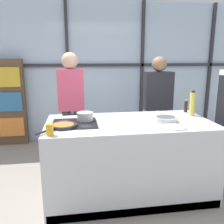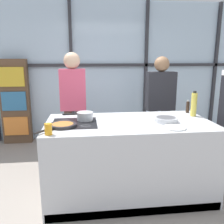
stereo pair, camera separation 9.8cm
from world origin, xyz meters
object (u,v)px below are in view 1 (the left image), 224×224
at_px(spectator_far_left, 71,101).
at_px(spectator_center_left, 158,102).
at_px(frying_pan, 63,126).
at_px(white_plate, 175,127).
at_px(mixing_bowl, 166,119).
at_px(pepper_grinder, 186,106).
at_px(oil_bottle, 192,104).
at_px(saucepan, 85,116).
at_px(juice_glass_near, 50,130).

xyz_separation_m(spectator_far_left, spectator_center_left, (1.40, -0.00, -0.07)).
xyz_separation_m(frying_pan, white_plate, (1.22, -0.20, -0.01)).
relative_size(mixing_bowl, pepper_grinder, 1.53).
bearing_deg(spectator_far_left, pepper_grinder, 159.35).
xyz_separation_m(mixing_bowl, oil_bottle, (0.45, 0.24, 0.13)).
height_order(spectator_center_left, pepper_grinder, spectator_center_left).
bearing_deg(spectator_far_left, saucepan, 101.46).
distance_m(white_plate, juice_glass_near, 1.33).
distance_m(white_plate, mixing_bowl, 0.27).
relative_size(frying_pan, saucepan, 1.25).
relative_size(white_plate, mixing_bowl, 0.90).
height_order(frying_pan, oil_bottle, oil_bottle).
relative_size(spectator_far_left, pepper_grinder, 9.73).
distance_m(spectator_center_left, mixing_bowl, 1.08).
distance_m(frying_pan, white_plate, 1.24).
bearing_deg(spectator_far_left, white_plate, 131.08).
bearing_deg(oil_bottle, saucepan, -177.91).
bearing_deg(white_plate, spectator_center_left, 78.76).
relative_size(spectator_center_left, oil_bottle, 5.16).
bearing_deg(frying_pan, white_plate, -9.25).
relative_size(saucepan, juice_glass_near, 3.22).
xyz_separation_m(spectator_center_left, oil_bottle, (0.19, -0.80, 0.12)).
relative_size(spectator_far_left, mixing_bowl, 6.34).
xyz_separation_m(spectator_center_left, frying_pan, (-1.48, -1.11, -0.01)).
height_order(spectator_center_left, oil_bottle, spectator_center_left).
xyz_separation_m(white_plate, oil_bottle, (0.45, 0.51, 0.15)).
relative_size(white_plate, juice_glass_near, 2.16).
distance_m(frying_pan, juice_glass_near, 0.29).
bearing_deg(frying_pan, saucepan, 45.47).
height_order(frying_pan, mixing_bowl, mixing_bowl).
bearing_deg(juice_glass_near, mixing_bowl, 14.19).
height_order(spectator_far_left, frying_pan, spectator_far_left).
xyz_separation_m(spectator_far_left, oil_bottle, (1.59, -0.80, 0.06)).
relative_size(white_plate, oil_bottle, 0.76).
distance_m(mixing_bowl, oil_bottle, 0.53).
bearing_deg(frying_pan, oil_bottle, 10.46).
bearing_deg(pepper_grinder, saucepan, -170.06).
distance_m(saucepan, white_plate, 1.07).
relative_size(saucepan, mixing_bowl, 1.33).
relative_size(frying_pan, juice_glass_near, 4.03).
bearing_deg(juice_glass_near, oil_bottle, 17.97).
relative_size(frying_pan, mixing_bowl, 1.67).
bearing_deg(mixing_bowl, spectator_far_left, 137.39).
bearing_deg(spectator_center_left, frying_pan, 36.86).
relative_size(spectator_far_left, white_plate, 7.06).
xyz_separation_m(spectator_far_left, juice_glass_near, (-0.19, -1.38, -0.04)).
distance_m(spectator_far_left, frying_pan, 1.11).
distance_m(spectator_far_left, oil_bottle, 1.78).
bearing_deg(pepper_grinder, spectator_far_left, 159.35).
height_order(spectator_center_left, mixing_bowl, spectator_center_left).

